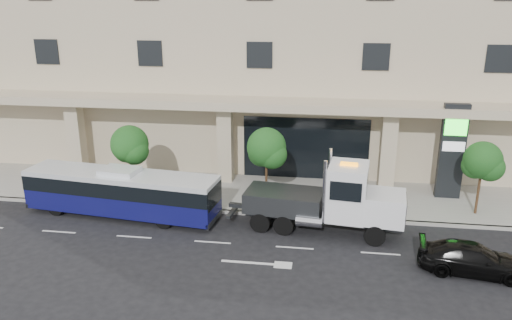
{
  "coord_description": "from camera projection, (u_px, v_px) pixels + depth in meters",
  "views": [
    {
      "loc": [
        1.2,
        -22.83,
        11.31
      ],
      "look_at": [
        -2.36,
        2.0,
        3.17
      ],
      "focal_mm": 35.0,
      "sensor_mm": 36.0,
      "label": 1
    }
  ],
  "objects": [
    {
      "name": "ground",
      "position": [
        297.0,
        234.0,
        25.14
      ],
      "size": [
        120.0,
        120.0,
        0.0
      ],
      "primitive_type": "plane",
      "color": "black",
      "rests_on": "ground"
    },
    {
      "name": "black_sedan",
      "position": [
        473.0,
        259.0,
        21.41
      ],
      "size": [
        4.7,
        2.38,
        1.31
      ],
      "primitive_type": "imported",
      "rotation": [
        0.0,
        0.0,
        1.45
      ],
      "color": "black",
      "rests_on": "ground"
    },
    {
      "name": "tree_right",
      "position": [
        483.0,
        163.0,
        26.3
      ],
      "size": [
        2.1,
        2.0,
        4.04
      ],
      "color": "#422B19",
      "rests_on": "sidewalk"
    },
    {
      "name": "convention_center",
      "position": [
        314.0,
        18.0,
        36.58
      ],
      "size": [
        60.0,
        17.6,
        20.0
      ],
      "color": "#C1AC91",
      "rests_on": "ground"
    },
    {
      "name": "tow_truck",
      "position": [
        331.0,
        201.0,
        24.92
      ],
      "size": [
        9.04,
        3.12,
        4.09
      ],
      "rotation": [
        0.0,
        0.0,
        -0.12
      ],
      "color": "#2D3033",
      "rests_on": "ground"
    },
    {
      "name": "city_bus",
      "position": [
        121.0,
        192.0,
        26.89
      ],
      "size": [
        10.87,
        3.49,
        2.71
      ],
      "rotation": [
        0.0,
        0.0,
        -0.12
      ],
      "color": "black",
      "rests_on": "ground"
    },
    {
      "name": "tree_mid",
      "position": [
        267.0,
        150.0,
        27.79
      ],
      "size": [
        2.28,
        2.2,
        4.38
      ],
      "color": "#422B19",
      "rests_on": "sidewalk"
    },
    {
      "name": "sidewalk",
      "position": [
        302.0,
        196.0,
        29.83
      ],
      "size": [
        120.0,
        6.0,
        0.15
      ],
      "primitive_type": "cube",
      "color": "gray",
      "rests_on": "ground"
    },
    {
      "name": "curb",
      "position": [
        299.0,
        216.0,
        27.0
      ],
      "size": [
        120.0,
        0.3,
        0.15
      ],
      "primitive_type": "cube",
      "color": "gray",
      "rests_on": "ground"
    },
    {
      "name": "tree_left",
      "position": [
        130.0,
        147.0,
        28.91
      ],
      "size": [
        2.27,
        2.2,
        4.22
      ],
      "color": "#422B19",
      "rests_on": "sidewalk"
    },
    {
      "name": "signage_pylon",
      "position": [
        452.0,
        151.0,
        28.59
      ],
      "size": [
        1.4,
        0.54,
        5.58
      ],
      "rotation": [
        0.0,
        0.0,
        -0.01
      ],
      "color": "black",
      "rests_on": "sidewalk"
    }
  ]
}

